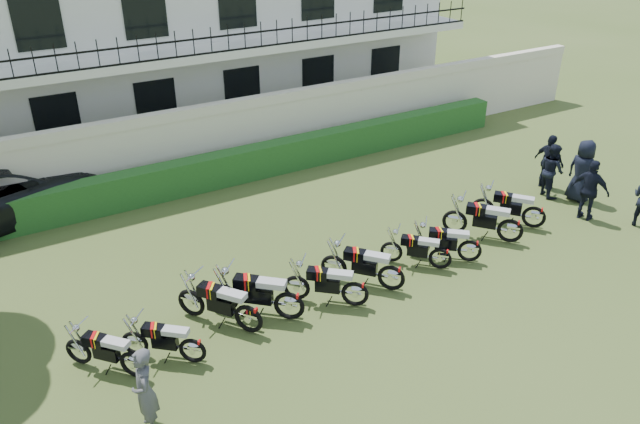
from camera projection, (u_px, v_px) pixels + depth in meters
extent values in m
plane|color=#405221|center=(374.00, 296.00, 13.79)|extent=(100.00, 100.00, 0.00)
cube|color=beige|center=(227.00, 142.00, 19.42)|extent=(30.00, 0.30, 2.00)
cube|color=beige|center=(224.00, 107.00, 18.89)|extent=(30.00, 0.35, 0.30)
cube|color=#204C1B|center=(268.00, 159.00, 19.50)|extent=(18.00, 0.60, 1.00)
cube|color=white|center=(157.00, 28.00, 22.84)|extent=(20.00, 8.00, 7.00)
cube|color=white|center=(204.00, 53.00, 19.26)|extent=(20.00, 1.40, 0.25)
cube|color=black|center=(211.00, 37.00, 18.49)|extent=(20.00, 0.05, 0.05)
cube|color=black|center=(212.00, 53.00, 18.70)|extent=(20.00, 0.05, 0.05)
cube|color=black|center=(59.00, 130.00, 18.63)|extent=(1.30, 0.12, 2.20)
cube|color=black|center=(35.00, 9.00, 17.02)|extent=(1.30, 0.12, 2.20)
cube|color=black|center=(157.00, 114.00, 20.00)|extent=(1.30, 0.12, 2.20)
cube|color=black|center=(143.00, 0.00, 18.39)|extent=(1.30, 0.12, 2.20)
cube|color=black|center=(243.00, 99.00, 21.37)|extent=(1.30, 0.12, 2.20)
cube|color=black|center=(318.00, 87.00, 22.74)|extent=(1.30, 0.12, 2.20)
cube|color=black|center=(384.00, 76.00, 24.11)|extent=(1.30, 0.12, 2.20)
torus|color=black|center=(162.00, 372.00, 11.22)|extent=(0.43, 0.47, 0.55)
torus|color=black|center=(106.00, 359.00, 11.54)|extent=(0.43, 0.47, 0.55)
cube|color=black|center=(135.00, 360.00, 11.31)|extent=(0.45, 0.48, 0.27)
cube|color=black|center=(123.00, 347.00, 11.25)|extent=(0.45, 0.46, 0.20)
cube|color=red|center=(123.00, 347.00, 11.25)|extent=(0.18, 0.25, 0.21)
cube|color=yellow|center=(125.00, 348.00, 11.23)|extent=(0.16, 0.24, 0.21)
cube|color=#B8B8B8|center=(144.00, 351.00, 11.11)|extent=(0.49, 0.52, 0.11)
cylinder|color=silver|center=(107.00, 332.00, 11.20)|extent=(0.43, 0.38, 0.03)
torus|color=black|center=(222.00, 355.00, 11.64)|extent=(0.46, 0.42, 0.54)
torus|color=black|center=(164.00, 348.00, 11.82)|extent=(0.46, 0.42, 0.54)
cube|color=black|center=(194.00, 346.00, 11.66)|extent=(0.47, 0.44, 0.27)
cube|color=black|center=(183.00, 335.00, 11.58)|extent=(0.45, 0.44, 0.20)
cube|color=red|center=(183.00, 334.00, 11.58)|extent=(0.15, 0.25, 0.20)
cube|color=yellow|center=(185.00, 335.00, 11.57)|extent=(0.13, 0.24, 0.20)
cube|color=#B8B8B8|center=(205.00, 336.00, 11.50)|extent=(0.51, 0.48, 0.11)
cylinder|color=silver|center=(167.00, 322.00, 11.51)|extent=(0.37, 0.42, 0.03)
torus|color=black|center=(279.00, 328.00, 12.27)|extent=(0.45, 0.58, 0.64)
torus|color=black|center=(220.00, 312.00, 12.76)|extent=(0.45, 0.58, 0.64)
cube|color=black|center=(251.00, 314.00, 12.43)|extent=(0.49, 0.58, 0.31)
cube|color=black|center=(239.00, 300.00, 12.38)|extent=(0.50, 0.54, 0.23)
cube|color=red|center=(239.00, 299.00, 12.38)|extent=(0.23, 0.28, 0.24)
cube|color=yellow|center=(242.00, 300.00, 12.35)|extent=(0.20, 0.26, 0.24)
cube|color=#B8B8B8|center=(262.00, 304.00, 12.17)|extent=(0.54, 0.62, 0.13)
cylinder|color=silver|center=(224.00, 283.00, 12.36)|extent=(0.53, 0.39, 0.03)
torus|color=black|center=(323.00, 311.00, 12.76)|extent=(0.56, 0.52, 0.66)
torus|color=black|center=(256.00, 303.00, 13.01)|extent=(0.56, 0.52, 0.66)
cube|color=black|center=(292.00, 301.00, 12.80)|extent=(0.57, 0.55, 0.33)
cube|color=black|center=(279.00, 287.00, 12.71)|extent=(0.55, 0.54, 0.24)
cube|color=red|center=(279.00, 287.00, 12.71)|extent=(0.19, 0.31, 0.25)
cube|color=yellow|center=(282.00, 287.00, 12.69)|extent=(0.16, 0.29, 0.25)
cube|color=#B8B8B8|center=(305.00, 289.00, 12.59)|extent=(0.62, 0.60, 0.13)
cylinder|color=silver|center=(262.00, 272.00, 12.62)|extent=(0.47, 0.50, 0.03)
torus|color=black|center=(385.00, 298.00, 13.21)|extent=(0.51, 0.47, 0.60)
torus|color=black|center=(326.00, 292.00, 13.43)|extent=(0.51, 0.47, 0.60)
cube|color=black|center=(357.00, 290.00, 13.24)|extent=(0.52, 0.49, 0.29)
cube|color=black|center=(347.00, 278.00, 13.16)|extent=(0.50, 0.49, 0.22)
cube|color=red|center=(347.00, 278.00, 13.16)|extent=(0.17, 0.28, 0.23)
cube|color=yellow|center=(350.00, 278.00, 13.15)|extent=(0.14, 0.26, 0.23)
cube|color=#B8B8B8|center=(370.00, 279.00, 13.06)|extent=(0.56, 0.54, 0.12)
cylinder|color=silver|center=(333.00, 265.00, 13.08)|extent=(0.42, 0.46, 0.03)
torus|color=black|center=(421.00, 284.00, 13.65)|extent=(0.47, 0.54, 0.63)
torus|color=black|center=(362.00, 274.00, 14.04)|extent=(0.47, 0.54, 0.63)
cube|color=black|center=(394.00, 273.00, 13.76)|extent=(0.51, 0.55, 0.31)
cube|color=black|center=(384.00, 261.00, 13.70)|extent=(0.50, 0.53, 0.23)
cube|color=red|center=(384.00, 261.00, 13.70)|extent=(0.21, 0.28, 0.24)
cube|color=yellow|center=(387.00, 261.00, 13.68)|extent=(0.18, 0.27, 0.24)
cube|color=#B8B8B8|center=(407.00, 263.00, 13.53)|extent=(0.55, 0.59, 0.12)
cylinder|color=silver|center=(370.00, 246.00, 13.65)|extent=(0.49, 0.42, 0.03)
torus|color=black|center=(465.00, 263.00, 14.51)|extent=(0.43, 0.45, 0.54)
torus|color=black|center=(415.00, 256.00, 14.79)|extent=(0.43, 0.45, 0.54)
cube|color=black|center=(442.00, 255.00, 14.58)|extent=(0.45, 0.47, 0.27)
cube|color=black|center=(434.00, 245.00, 14.52)|extent=(0.44, 0.45, 0.20)
cube|color=red|center=(435.00, 245.00, 14.51)|extent=(0.17, 0.25, 0.20)
cube|color=yellow|center=(437.00, 245.00, 14.50)|extent=(0.15, 0.23, 0.20)
cube|color=#B8B8B8|center=(454.00, 246.00, 14.39)|extent=(0.49, 0.50, 0.11)
cylinder|color=silver|center=(423.00, 233.00, 14.46)|extent=(0.41, 0.39, 0.03)
torus|color=black|center=(496.00, 254.00, 14.83)|extent=(0.48, 0.45, 0.57)
torus|color=black|center=(443.00, 249.00, 15.04)|extent=(0.48, 0.45, 0.57)
cube|color=black|center=(472.00, 247.00, 14.86)|extent=(0.50, 0.47, 0.28)
cube|color=black|center=(464.00, 237.00, 14.78)|extent=(0.48, 0.47, 0.21)
cube|color=red|center=(464.00, 236.00, 14.77)|extent=(0.16, 0.26, 0.22)
cube|color=yellow|center=(466.00, 237.00, 14.76)|extent=(0.14, 0.25, 0.22)
cube|color=#B8B8B8|center=(484.00, 237.00, 14.68)|extent=(0.54, 0.51, 0.11)
cylinder|color=silver|center=(452.00, 225.00, 14.70)|extent=(0.40, 0.44, 0.03)
torus|color=black|center=(539.00, 237.00, 15.51)|extent=(0.48, 0.57, 0.65)
torus|color=black|center=(482.00, 227.00, 15.94)|extent=(0.48, 0.57, 0.65)
cube|color=black|center=(513.00, 227.00, 15.64)|extent=(0.52, 0.58, 0.32)
cube|color=black|center=(504.00, 215.00, 15.58)|extent=(0.52, 0.55, 0.24)
cube|color=red|center=(504.00, 214.00, 15.57)|extent=(0.22, 0.29, 0.25)
cube|color=yellow|center=(507.00, 215.00, 15.56)|extent=(0.20, 0.27, 0.25)
cube|color=#B8B8B8|center=(527.00, 217.00, 15.40)|extent=(0.57, 0.62, 0.13)
cylinder|color=silver|center=(492.00, 201.00, 15.54)|extent=(0.52, 0.43, 0.03)
torus|color=black|center=(560.00, 223.00, 16.20)|extent=(0.45, 0.55, 0.62)
torus|color=black|center=(508.00, 214.00, 16.63)|extent=(0.45, 0.55, 0.62)
cube|color=black|center=(536.00, 213.00, 16.33)|extent=(0.49, 0.56, 0.31)
cube|color=black|center=(529.00, 203.00, 16.28)|extent=(0.49, 0.52, 0.22)
cube|color=red|center=(529.00, 202.00, 16.27)|extent=(0.22, 0.28, 0.23)
cube|color=yellow|center=(531.00, 203.00, 16.25)|extent=(0.19, 0.26, 0.23)
cube|color=#B8B8B8|center=(550.00, 204.00, 16.09)|extent=(0.53, 0.59, 0.12)
cylinder|color=silver|center=(518.00, 190.00, 16.24)|extent=(0.50, 0.40, 0.03)
imported|color=#58585D|center=(145.00, 391.00, 10.05)|extent=(0.47, 0.64, 1.61)
imported|color=black|center=(590.00, 190.00, 16.65)|extent=(0.70, 1.08, 1.71)
imported|color=black|center=(582.00, 171.00, 17.66)|extent=(0.65, 0.93, 1.83)
imported|color=black|center=(552.00, 170.00, 17.99)|extent=(0.81, 0.92, 1.59)
imported|color=black|center=(549.00, 162.00, 18.46)|extent=(0.49, 1.00, 1.66)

